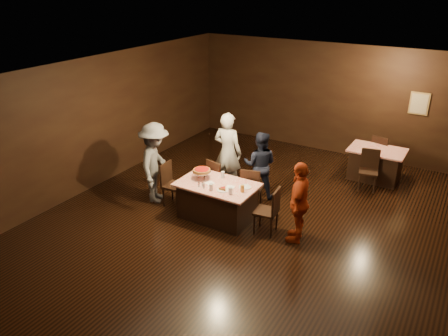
% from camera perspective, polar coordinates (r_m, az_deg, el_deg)
% --- Properties ---
extents(room, '(10.00, 10.04, 3.02)m').
position_cam_1_polar(room, '(7.79, 2.98, 5.35)').
color(room, black).
rests_on(room, ground).
extents(main_table, '(1.60, 1.00, 0.77)m').
position_cam_1_polar(main_table, '(8.94, -0.87, -4.30)').
color(main_table, '#B11E0B').
rests_on(main_table, ground).
extents(back_table, '(1.30, 0.90, 0.77)m').
position_cam_1_polar(back_table, '(11.27, 19.15, 0.49)').
color(back_table, '#B2140B').
rests_on(back_table, ground).
extents(chair_far_left, '(0.51, 0.51, 0.95)m').
position_cam_1_polar(chair_far_left, '(9.66, -0.56, -1.45)').
color(chair_far_left, black).
rests_on(chair_far_left, ground).
extents(chair_far_right, '(0.51, 0.51, 0.95)m').
position_cam_1_polar(chair_far_right, '(9.31, 3.65, -2.53)').
color(chair_far_right, black).
rests_on(chair_far_right, ground).
extents(chair_end_left, '(0.45, 0.45, 0.95)m').
position_cam_1_polar(chair_end_left, '(9.47, -6.56, -2.18)').
color(chair_end_left, black).
rests_on(chair_end_left, ground).
extents(chair_end_right, '(0.46, 0.46, 0.95)m').
position_cam_1_polar(chair_end_right, '(8.44, 5.52, -5.55)').
color(chair_end_right, black).
rests_on(chair_end_right, ground).
extents(chair_back_near, '(0.50, 0.50, 0.95)m').
position_cam_1_polar(chair_back_near, '(10.60, 18.35, -0.35)').
color(chair_back_near, black).
rests_on(chair_back_near, ground).
extents(chair_back_far, '(0.51, 0.51, 0.95)m').
position_cam_1_polar(chair_back_far, '(11.79, 19.87, 1.88)').
color(chair_back_far, black).
rests_on(chair_back_far, ground).
extents(diner_white_jacket, '(0.70, 0.47, 1.86)m').
position_cam_1_polar(diner_white_jacket, '(9.91, 0.49, 2.09)').
color(diner_white_jacket, silver).
rests_on(diner_white_jacket, ground).
extents(diner_navy_hoodie, '(0.88, 0.77, 1.53)m').
position_cam_1_polar(diner_navy_hoodie, '(9.69, 4.71, 0.42)').
color(diner_navy_hoodie, black).
rests_on(diner_navy_hoodie, ground).
extents(diner_grey_knit, '(1.07, 1.33, 1.79)m').
position_cam_1_polar(diner_grey_knit, '(9.54, -8.98, 0.67)').
color(diner_grey_knit, slate).
rests_on(diner_grey_knit, ground).
extents(diner_red_shirt, '(0.58, 0.99, 1.59)m').
position_cam_1_polar(diner_red_shirt, '(8.15, 9.78, -4.41)').
color(diner_red_shirt, '#A83513').
rests_on(diner_red_shirt, ground).
extents(pizza_stand, '(0.38, 0.38, 0.22)m').
position_cam_1_polar(pizza_stand, '(8.93, -2.91, -0.34)').
color(pizza_stand, black).
rests_on(pizza_stand, main_table).
extents(plate_with_slice, '(0.25, 0.25, 0.06)m').
position_cam_1_polar(plate_with_slice, '(8.50, -0.09, -2.77)').
color(plate_with_slice, white).
rests_on(plate_with_slice, main_table).
extents(plate_empty, '(0.25, 0.25, 0.01)m').
position_cam_1_polar(plate_empty, '(8.64, 2.74, -2.48)').
color(plate_empty, white).
rests_on(plate_empty, main_table).
extents(glass_front_left, '(0.08, 0.08, 0.14)m').
position_cam_1_polar(glass_front_left, '(8.49, -1.67, -2.50)').
color(glass_front_left, silver).
rests_on(glass_front_left, main_table).
extents(glass_front_right, '(0.08, 0.08, 0.14)m').
position_cam_1_polar(glass_front_right, '(8.34, 0.84, -2.99)').
color(glass_front_right, silver).
rests_on(glass_front_right, main_table).
extents(glass_amber, '(0.08, 0.08, 0.14)m').
position_cam_1_polar(glass_amber, '(8.43, 2.40, -2.70)').
color(glass_amber, '#BF7F26').
rests_on(glass_amber, main_table).
extents(glass_back, '(0.08, 0.08, 0.14)m').
position_cam_1_polar(glass_back, '(8.99, -0.16, -0.89)').
color(glass_back, silver).
rests_on(glass_back, main_table).
extents(condiments, '(0.17, 0.10, 0.09)m').
position_cam_1_polar(condiments, '(8.62, -2.90, -2.23)').
color(condiments, silver).
rests_on(condiments, main_table).
extents(napkin_center, '(0.19, 0.19, 0.01)m').
position_cam_1_polar(napkin_center, '(8.63, 0.81, -2.51)').
color(napkin_center, white).
rests_on(napkin_center, main_table).
extents(napkin_left, '(0.21, 0.21, 0.01)m').
position_cam_1_polar(napkin_left, '(8.80, -1.89, -1.97)').
color(napkin_left, white).
rests_on(napkin_left, main_table).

